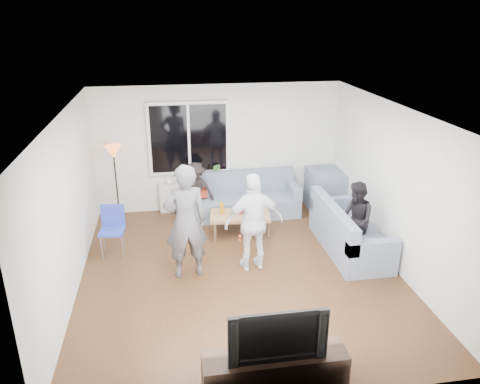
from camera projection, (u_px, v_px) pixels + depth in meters
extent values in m
cube|color=#56351C|center=(240.00, 273.00, 7.58)|extent=(5.00, 5.50, 0.04)
cube|color=white|center=(240.00, 111.00, 6.63)|extent=(5.00, 5.50, 0.04)
cube|color=silver|center=(218.00, 148.00, 9.66)|extent=(5.00, 0.04, 2.60)
cube|color=silver|center=(285.00, 302.00, 4.56)|extent=(5.00, 0.04, 2.60)
cube|color=silver|center=(66.00, 208.00, 6.73)|extent=(0.04, 5.50, 2.60)
cube|color=silver|center=(396.00, 188.00, 7.48)|extent=(0.04, 5.50, 2.60)
cube|color=white|center=(189.00, 138.00, 9.40)|extent=(1.62, 0.06, 1.47)
cube|color=black|center=(189.00, 139.00, 9.37)|extent=(1.50, 0.02, 1.35)
cube|color=white|center=(189.00, 139.00, 9.36)|extent=(0.05, 0.03, 1.35)
cube|color=silver|center=(191.00, 196.00, 9.82)|extent=(1.30, 0.12, 0.62)
imported|color=#396D2B|center=(215.00, 173.00, 9.68)|extent=(0.25, 0.22, 0.39)
imported|color=white|center=(169.00, 181.00, 9.58)|extent=(0.17, 0.17, 0.16)
cube|color=slate|center=(329.00, 190.00, 9.85)|extent=(0.85, 0.85, 0.85)
cube|color=gold|center=(187.00, 195.00, 9.36)|extent=(0.44, 0.39, 0.14)
cube|color=maroon|center=(198.00, 193.00, 9.47)|extent=(0.38, 0.32, 0.13)
cube|color=#AA7E52|center=(240.00, 224.00, 8.81)|extent=(1.16, 0.72, 0.40)
cylinder|color=maroon|center=(239.00, 209.00, 8.76)|extent=(0.17, 0.17, 0.17)
imported|color=#4D4C51|center=(186.00, 222.00, 7.19)|extent=(0.72, 0.53, 1.84)
imported|color=silver|center=(254.00, 222.00, 7.42)|extent=(0.98, 0.48, 1.62)
imported|color=black|center=(356.00, 220.00, 7.89)|extent=(0.51, 0.64, 1.31)
imported|color=black|center=(196.00, 190.00, 9.41)|extent=(0.85, 0.65, 1.15)
cube|color=#322219|center=(275.00, 371.00, 5.19)|extent=(1.60, 0.40, 0.44)
imported|color=black|center=(276.00, 331.00, 5.00)|extent=(1.07, 0.14, 0.62)
cylinder|color=black|center=(242.00, 207.00, 8.85)|extent=(0.07, 0.07, 0.17)
cylinder|color=#F25A15|center=(252.00, 209.00, 8.66)|extent=(0.07, 0.07, 0.25)
cylinder|color=#B87C0A|center=(222.00, 209.00, 8.70)|extent=(0.07, 0.07, 0.22)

